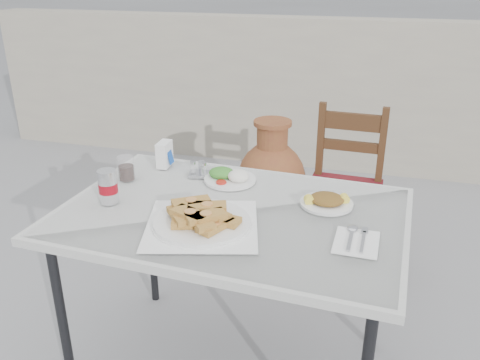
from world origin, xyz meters
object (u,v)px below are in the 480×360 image
(pide_plate, at_px, (202,216))
(chair, at_px, (345,187))
(soda_can, at_px, (108,186))
(salad_chopped_plate, at_px, (327,201))
(salad_rice_plate, at_px, (229,176))
(condiment_caddy, at_px, (200,171))
(terracotta_urn, at_px, (271,185))
(cola_glass, at_px, (126,169))
(napkin_holder, at_px, (165,154))
(cafe_table, at_px, (232,223))

(pide_plate, bearing_deg, chair, 70.17)
(chair, bearing_deg, pide_plate, -106.90)
(soda_can, bearing_deg, salad_chopped_plate, 13.76)
(pide_plate, height_order, salad_chopped_plate, pide_plate)
(salad_rice_plate, xyz_separation_m, soda_can, (-0.38, -0.31, 0.04))
(condiment_caddy, xyz_separation_m, terracotta_urn, (0.12, 0.90, -0.43))
(condiment_caddy, bearing_deg, salad_chopped_plate, -14.27)
(condiment_caddy, bearing_deg, terracotta_urn, 82.21)
(chair, bearing_deg, condiment_caddy, -124.95)
(soda_can, bearing_deg, terracotta_urn, 73.54)
(pide_plate, relative_size, soda_can, 3.62)
(salad_chopped_plate, relative_size, cola_glass, 1.98)
(cola_glass, xyz_separation_m, chair, (0.85, 0.85, -0.34))
(cola_glass, height_order, chair, chair)
(napkin_holder, height_order, chair, chair)
(soda_can, xyz_separation_m, condiment_caddy, (0.24, 0.33, -0.04))
(cafe_table, relative_size, napkin_holder, 11.62)
(soda_can, height_order, cola_glass, soda_can)
(salad_chopped_plate, height_order, cola_glass, cola_glass)
(cola_glass, relative_size, condiment_caddy, 0.94)
(condiment_caddy, bearing_deg, napkin_holder, 161.17)
(cola_glass, height_order, napkin_holder, napkin_holder)
(cafe_table, xyz_separation_m, condiment_caddy, (-0.22, 0.28, 0.08))
(salad_rice_plate, height_order, terracotta_urn, salad_rice_plate)
(chair, bearing_deg, cafe_table, -106.09)
(condiment_caddy, relative_size, chair, 0.12)
(napkin_holder, xyz_separation_m, terracotta_urn, (0.31, 0.84, -0.47))
(soda_can, xyz_separation_m, chair, (0.81, 1.07, -0.37))
(chair, bearing_deg, terracotta_urn, 162.03)
(terracotta_urn, bearing_deg, chair, -20.90)
(cafe_table, height_order, cola_glass, cola_glass)
(chair, xyz_separation_m, terracotta_urn, (-0.45, 0.17, -0.11))
(cafe_table, height_order, salad_chopped_plate, salad_chopped_plate)
(condiment_caddy, distance_m, chair, 0.98)
(salad_chopped_plate, bearing_deg, cafe_table, -157.58)
(condiment_caddy, height_order, terracotta_urn, condiment_caddy)
(cafe_table, bearing_deg, condiment_caddy, 128.91)
(pide_plate, distance_m, soda_can, 0.41)
(cafe_table, xyz_separation_m, chair, (0.35, 1.01, -0.25))
(pide_plate, height_order, terracotta_urn, pide_plate)
(pide_plate, relative_size, terracotta_urn, 0.62)
(cafe_table, bearing_deg, terracotta_urn, 94.79)
(salad_rice_plate, height_order, napkin_holder, napkin_holder)
(salad_chopped_plate, relative_size, condiment_caddy, 1.85)
(salad_rice_plate, distance_m, salad_chopped_plate, 0.43)
(cafe_table, distance_m, napkin_holder, 0.54)
(salad_chopped_plate, relative_size, soda_can, 1.54)
(salad_chopped_plate, distance_m, soda_can, 0.82)
(cola_glass, height_order, condiment_caddy, cola_glass)
(cafe_table, relative_size, cola_glass, 12.97)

